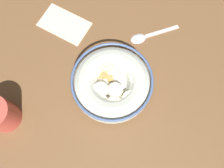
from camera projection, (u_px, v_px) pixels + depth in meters
ground_plane at (112, 89)px, 59.98cm from camera, size 92.30×92.30×2.00cm
cereal_bowl at (112, 84)px, 55.88cm from camera, size 18.74×18.74×6.09cm
spoon at (145, 36)px, 62.88cm from camera, size 10.23×11.52×0.80cm
folded_napkin at (64, 24)px, 64.19cm from camera, size 13.40×8.38×0.30cm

